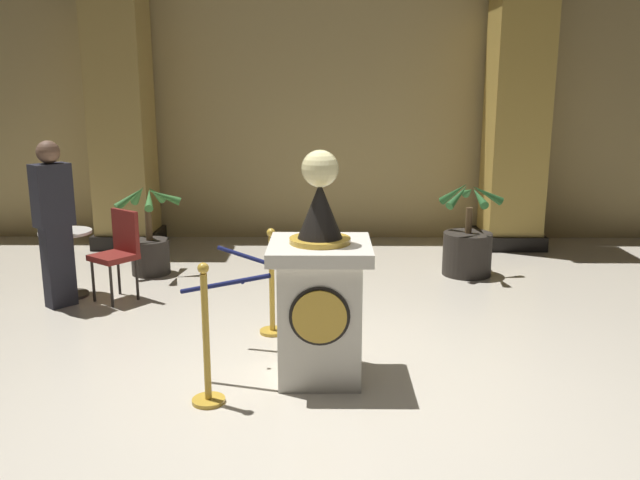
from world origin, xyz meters
TOP-DOWN VIEW (x-y plane):
  - ground_plane at (0.00, 0.00)m, footprint 11.90×11.90m
  - back_wall at (0.00, 5.06)m, footprint 11.90×0.16m
  - pedestal_clock at (0.06, -0.01)m, footprint 0.77×0.77m
  - stanchion_near at (-0.39, 0.93)m, footprint 0.24×0.24m
  - stanchion_far at (-0.74, -0.47)m, footprint 0.24×0.24m
  - velvet_rope at (-0.56, 0.23)m, footprint 0.89×0.91m
  - column_left at (-2.75, 4.47)m, footprint 0.91×0.91m
  - column_right at (2.75, 4.47)m, footprint 0.91×0.91m
  - potted_palm_left at (-2.03, 2.93)m, footprint 0.77×0.77m
  - potted_palm_right at (1.82, 2.92)m, footprint 0.76×0.82m
  - bystander_guest at (-2.65, 1.70)m, footprint 0.40×0.41m
  - cafe_table at (-2.68, 2.02)m, footprint 0.55×0.55m
  - cafe_chair_red at (-2.09, 1.93)m, footprint 0.56×0.56m

SIDE VIEW (x-z plane):
  - ground_plane at x=0.00m, z-range 0.00..0.00m
  - potted_palm_right at x=1.82m, z-range -0.24..0.92m
  - stanchion_near at x=-0.39m, z-range -0.15..0.84m
  - potted_palm_left at x=-2.03m, z-range -0.21..0.92m
  - stanchion_far at x=-0.74m, z-range -0.16..0.89m
  - cafe_table at x=-2.68m, z-range 0.10..0.83m
  - cafe_chair_red at x=-2.09m, z-range 0.09..1.05m
  - pedestal_clock at x=0.06m, z-range -0.20..1.58m
  - velvet_rope at x=-0.56m, z-range 0.68..0.90m
  - bystander_guest at x=-2.65m, z-range 0.06..1.77m
  - column_left at x=-2.75m, z-range -0.01..3.65m
  - column_right at x=2.75m, z-range -0.01..3.65m
  - back_wall at x=0.00m, z-range 0.00..3.81m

